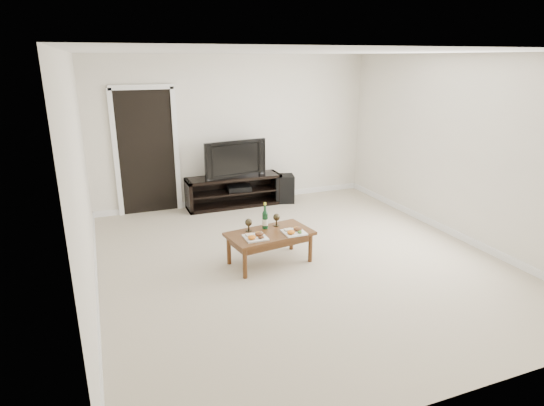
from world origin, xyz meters
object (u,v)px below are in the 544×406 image
Objects in this scene: television at (233,158)px; coffee_table at (270,248)px; media_console at (234,191)px; subwoofer at (284,189)px.

television reaches higher than coffee_table.
coffee_table is (-0.25, -2.43, -0.07)m from media_console.
subwoofer is (0.93, -0.09, -0.02)m from media_console.
subwoofer is at bearing -5.50° from media_console.
media_console reaches higher than coffee_table.
subwoofer is at bearing 63.13° from coffee_table.
subwoofer is 0.47× the size of coffee_table.
media_console is 1.57× the size of coffee_table.
television is 2.24× the size of subwoofer.
coffee_table is at bearing -95.98° from media_console.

